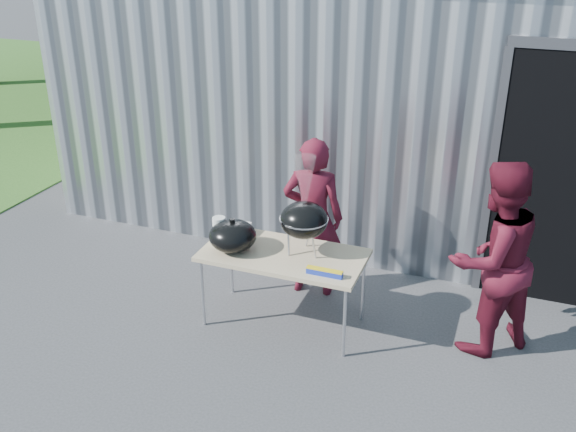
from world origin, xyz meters
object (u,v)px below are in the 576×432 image
at_px(folding_table, 283,257).
at_px(person_bystander, 493,259).
at_px(person_cook, 313,218).
at_px(kettle_grill, 304,212).

height_order(folding_table, person_bystander, person_bystander).
relative_size(folding_table, person_cook, 0.90).
bearing_deg(person_cook, folding_table, 76.12).
bearing_deg(kettle_grill, person_bystander, 8.13).
bearing_deg(person_cook, person_bystander, 160.09).
bearing_deg(folding_table, person_bystander, 9.46).
relative_size(person_cook, person_bystander, 0.94).
distance_m(folding_table, person_bystander, 1.85).
bearing_deg(folding_table, kettle_grill, 21.30).
xyz_separation_m(kettle_grill, person_bystander, (1.64, 0.23, -0.28)).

